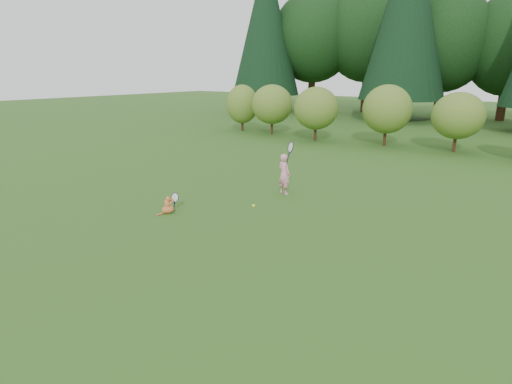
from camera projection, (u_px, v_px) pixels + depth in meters
The scene contains 6 objects.
ground at pixel (228, 228), 9.76m from camera, with size 100.00×100.00×0.00m, color #315618.
shrub_row at pixel (416, 118), 19.33m from camera, with size 28.00×3.00×2.80m, color olive, non-canonical shape.
woodland_backdrop at pixel (480, 0), 25.32m from camera, with size 48.00×10.00×15.00m, color black, non-canonical shape.
child at pixel (284, 173), 12.28m from camera, with size 0.70×0.48×1.76m.
cat at pixel (168, 204), 10.73m from camera, with size 0.44×0.64×0.60m.
tennis_ball at pixel (254, 206), 8.92m from camera, with size 0.07×0.07×0.07m.
Camera 1 is at (6.07, -6.91, 3.45)m, focal length 30.00 mm.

